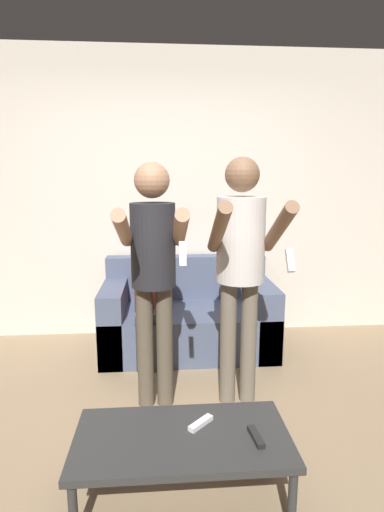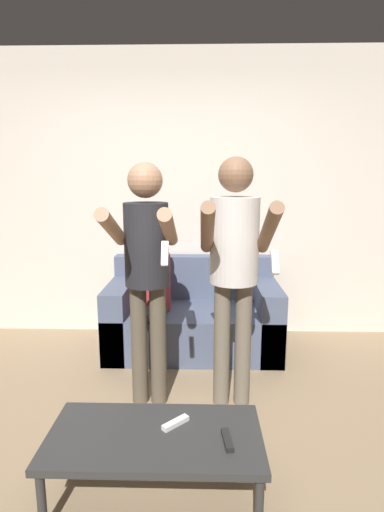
{
  "view_description": "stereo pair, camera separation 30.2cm",
  "coord_description": "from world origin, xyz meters",
  "px_view_note": "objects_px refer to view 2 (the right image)",
  "views": [
    {
      "loc": [
        -0.04,
        -1.92,
        1.54
      ],
      "look_at": [
        0.19,
        1.04,
        0.95
      ],
      "focal_mm": 28.0,
      "sensor_mm": 36.0,
      "label": 1
    },
    {
      "loc": [
        0.27,
        -1.93,
        1.54
      ],
      "look_at": [
        0.19,
        1.04,
        0.95
      ],
      "focal_mm": 28.0,
      "sensor_mm": 36.0,
      "label": 2
    }
  ],
  "objects_px": {
    "person_seated": "(154,287)",
    "person_standing_right": "(234,257)",
    "remote_near": "(227,440)",
    "couch": "(193,318)",
    "coffee_table": "(155,440)",
    "person_standing_left": "(146,261)",
    "remote_far": "(176,423)"
  },
  "relations": [
    {
      "from": "coffee_table",
      "to": "person_standing_left",
      "type": "bearing_deg",
      "value": 99.5
    },
    {
      "from": "couch",
      "to": "person_standing_right",
      "type": "xyz_separation_m",
      "value": [
        0.28,
        -0.93,
        0.76
      ]
    },
    {
      "from": "couch",
      "to": "coffee_table",
      "type": "distance_m",
      "value": 1.77
    },
    {
      "from": "couch",
      "to": "person_standing_left",
      "type": "bearing_deg",
      "value": -106.89
    },
    {
      "from": "couch",
      "to": "person_seated",
      "type": "bearing_deg",
      "value": -152.87
    },
    {
      "from": "person_standing_left",
      "to": "remote_far",
      "type": "relative_size",
      "value": 12.23
    },
    {
      "from": "couch",
      "to": "coffee_table",
      "type": "height_order",
      "value": "couch"
    },
    {
      "from": "person_standing_left",
      "to": "remote_near",
      "type": "bearing_deg",
      "value": -61.44
    },
    {
      "from": "coffee_table",
      "to": "remote_near",
      "type": "bearing_deg",
      "value": -8.77
    },
    {
      "from": "remote_far",
      "to": "couch",
      "type": "bearing_deg",
      "value": 88.31
    },
    {
      "from": "coffee_table",
      "to": "person_standing_right",
      "type": "bearing_deg",
      "value": 62.68
    },
    {
      "from": "person_standing_right",
      "to": "coffee_table",
      "type": "relative_size",
      "value": 1.63
    },
    {
      "from": "couch",
      "to": "remote_near",
      "type": "distance_m",
      "value": 1.82
    },
    {
      "from": "couch",
      "to": "person_standing_right",
      "type": "height_order",
      "value": "person_standing_right"
    },
    {
      "from": "person_seated",
      "to": "coffee_table",
      "type": "xyz_separation_m",
      "value": [
        0.19,
        -1.59,
        -0.31
      ]
    },
    {
      "from": "person_standing_left",
      "to": "person_seated",
      "type": "bearing_deg",
      "value": 93.69
    },
    {
      "from": "remote_near",
      "to": "remote_far",
      "type": "relative_size",
      "value": 1.15
    },
    {
      "from": "couch",
      "to": "coffee_table",
      "type": "relative_size",
      "value": 1.48
    },
    {
      "from": "person_standing_left",
      "to": "remote_far",
      "type": "xyz_separation_m",
      "value": [
        0.23,
        -0.76,
        -0.65
      ]
    },
    {
      "from": "person_standing_left",
      "to": "couch",
      "type": "bearing_deg",
      "value": 73.11
    },
    {
      "from": "coffee_table",
      "to": "remote_far",
      "type": "height_order",
      "value": "remote_far"
    },
    {
      "from": "person_standing_left",
      "to": "remote_far",
      "type": "height_order",
      "value": "person_standing_left"
    },
    {
      "from": "person_standing_right",
      "to": "remote_far",
      "type": "relative_size",
      "value": 12.48
    },
    {
      "from": "person_standing_left",
      "to": "remote_near",
      "type": "distance_m",
      "value": 1.2
    },
    {
      "from": "person_seated",
      "to": "coffee_table",
      "type": "relative_size",
      "value": 1.12
    },
    {
      "from": "person_standing_right",
      "to": "remote_near",
      "type": "distance_m",
      "value": 1.12
    },
    {
      "from": "couch",
      "to": "person_standing_left",
      "type": "distance_m",
      "value": 1.22
    },
    {
      "from": "remote_far",
      "to": "coffee_table",
      "type": "bearing_deg",
      "value": -143.49
    },
    {
      "from": "person_standing_left",
      "to": "person_standing_right",
      "type": "xyz_separation_m",
      "value": [
        0.57,
        0.0,
        0.03
      ]
    },
    {
      "from": "person_seated",
      "to": "coffee_table",
      "type": "distance_m",
      "value": 1.63
    },
    {
      "from": "person_seated",
      "to": "person_standing_left",
      "type": "bearing_deg",
      "value": -86.31
    },
    {
      "from": "person_seated",
      "to": "person_standing_right",
      "type": "bearing_deg",
      "value": -51.0
    }
  ]
}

